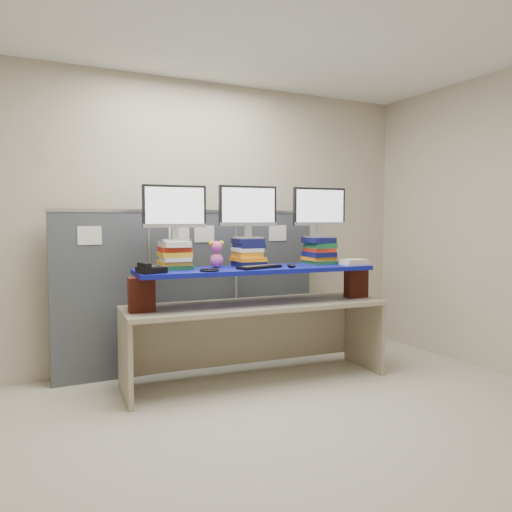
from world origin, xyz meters
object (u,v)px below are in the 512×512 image
monitor_center (248,209)px  desk (256,319)px  monitor_right (319,209)px  keyboard (259,267)px  blue_board (256,270)px  monitor_left (175,209)px  desk_phone (150,269)px

monitor_center → desk: bearing=-76.8°
monitor_right → keyboard: size_ratio=1.26×
blue_board → monitor_right: bearing=9.7°
blue_board → keyboard: 0.10m
monitor_right → keyboard: 0.89m
monitor_left → monitor_center: 0.66m
monitor_right → desk_phone: bearing=-171.5°
monitor_left → desk_phone: (-0.27, -0.23, -0.47)m
keyboard → desk_phone: size_ratio=1.92×
blue_board → monitor_right: 0.89m
monitor_left → keyboard: monitor_left is taller
monitor_center → desk_phone: 1.07m
desk_phone → monitor_left: bearing=29.6°
monitor_left → monitor_right: size_ratio=1.00×
monitor_center → keyboard: size_ratio=1.26×
desk_phone → monitor_center: bearing=0.6°
monitor_right → monitor_left: bearing=180.0°
monitor_right → keyboard: (-0.72, -0.17, -0.50)m
monitor_center → keyboard: 0.55m
monitor_right → blue_board: bearing=-170.3°
desk → monitor_center: bearing=103.2°
monitor_right → desk: bearing=-170.3°
keyboard → desk: bearing=65.4°
desk → blue_board: size_ratio=1.13×
desk_phone → blue_board: bearing=-6.7°
monitor_left → keyboard: (0.66, -0.26, -0.49)m
blue_board → monitor_left: (-0.68, 0.17, 0.52)m
monitor_left → monitor_center: size_ratio=1.00×
monitor_left → desk_phone: 0.59m
blue_board → monitor_center: monitor_center is taller
monitor_center → monitor_left: bearing=180.0°
monitor_center → desk_phone: monitor_center is taller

